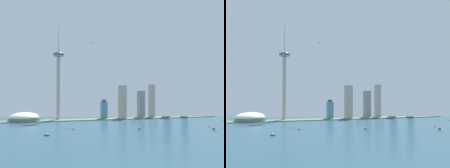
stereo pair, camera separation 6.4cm
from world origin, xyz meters
The scene contains 19 objects.
ground_plane centered at (0.00, 0.00, 0.00)m, with size 6000.00×6000.00×0.00m, color #274C61.
waterfront_pier centered at (0.00, 427.02, 1.11)m, with size 927.58×54.77×2.22m, color #666C59.
observation_tower centered at (-226.81, 446.46, 164.28)m, with size 36.38×36.38×343.88m.
stadium_dome centered at (-331.90, 438.60, 10.34)m, with size 95.41×95.41×32.99m.
skyscraper_0 centered at (267.47, 477.04, 83.34)m, with size 15.26×23.53×166.68m.
skyscraper_1 centered at (158.46, 519.72, 37.85)m, with size 21.93×18.34×82.80m.
skyscraper_2 centered at (116.00, 457.33, 60.24)m, with size 20.08×16.77×120.48m.
skyscraper_3 centered at (-8.29, 429.94, 57.69)m, with size 23.27×25.85×115.38m.
skyscraper_4 centered at (70.85, 452.61, 48.41)m, with size 20.29×27.19×96.81m.
skyscraper_5 centered at (-71.75, 441.72, 30.81)m, with size 20.85×20.49×66.57m.
skyscraper_6 centered at (67.67, 525.13, 21.92)m, with size 14.00×26.88×70.63m.
skyscraper_7 centered at (181.84, 461.20, 73.97)m, with size 25.35×14.75×155.03m.
boat_0 centered at (109.01, 97.82, 1.61)m, with size 16.28×13.35×8.26m.
boat_1 centered at (138.51, 155.04, 1.16)m, with size 7.08×8.14×9.06m.
boat_2 centered at (-212.66, 205.25, 1.54)m, with size 10.66×6.27×4.06m.
boat_5 centered at (-54.93, 166.87, 1.27)m, with size 12.38×17.66×7.13m.
boat_6 centered at (263.82, 306.00, 1.38)m, with size 4.58×13.08×3.81m.
boat_7 centered at (-280.39, 127.45, 1.49)m, with size 11.55×12.70×7.39m.
airplane centered at (-125.56, 368.81, 246.80)m, with size 25.39×25.89×7.55m.
Camera 2 is at (-312.44, -449.59, 89.03)m, focal length 42.92 mm.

